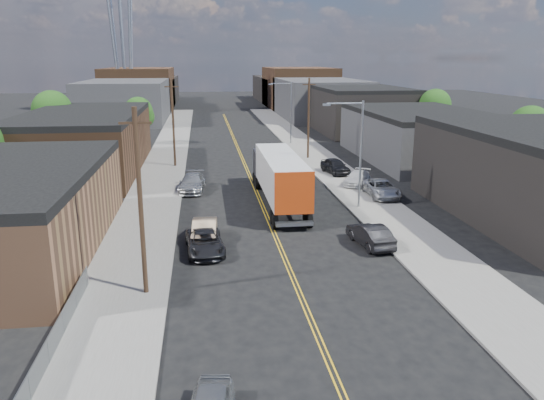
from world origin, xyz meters
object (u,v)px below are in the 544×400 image
object	(u,v)px
car_left_c	(205,242)
car_right_oncoming	(370,235)
car_left_d	(192,183)
car_right_lot_c	(335,166)
car_ahead_truck	(269,158)
car_left_b	(205,232)
car_right_lot_b	(357,178)
car_right_lot_a	(381,188)
semi_truck	(278,174)

from	to	relation	value
car_left_c	car_right_oncoming	bearing A→B (deg)	-5.22
car_left_c	car_left_d	size ratio (longest dim) A/B	0.91
car_left_c	car_right_lot_c	distance (m)	26.52
car_left_d	car_ahead_truck	distance (m)	15.60
car_left_b	car_left_c	distance (m)	2.00
car_left_b	car_right_lot_b	distance (m)	21.25
car_right_oncoming	car_right_lot_c	bearing A→B (deg)	-106.14
car_right_lot_a	car_ahead_truck	world-z (taller)	car_right_lot_a
car_right_lot_b	car_left_d	bearing A→B (deg)	-148.24
car_ahead_truck	car_right_lot_b	bearing A→B (deg)	-59.09
car_right_lot_b	car_ahead_truck	distance (m)	14.66
car_left_c	car_right_lot_b	bearing A→B (deg)	43.61
semi_truck	car_right_oncoming	distance (m)	12.99
semi_truck	car_left_c	distance (m)	13.67
semi_truck	car_ahead_truck	xyz separation A→B (m)	(1.46, 17.77, -1.91)
car_left_d	car_right_lot_a	xyz separation A→B (m)	(17.05, -4.91, 0.10)
car_right_lot_c	car_ahead_truck	size ratio (longest dim) A/B	1.05
car_right_lot_a	car_right_lot_c	bearing A→B (deg)	100.84
car_left_b	car_left_d	size ratio (longest dim) A/B	0.85
car_left_c	car_right_lot_b	size ratio (longest dim) A/B	1.11
car_left_b	car_left_c	world-z (taller)	car_left_b
car_left_c	car_right_lot_c	bearing A→B (deg)	52.87
car_left_d	car_right_lot_a	distance (m)	17.74
car_left_d	car_right_oncoming	world-z (taller)	car_left_d
car_right_oncoming	car_ahead_truck	size ratio (longest dim) A/B	1.02
semi_truck	car_right_lot_b	size ratio (longest dim) A/B	3.76
car_right_oncoming	car_right_lot_a	distance (m)	13.10
car_right_lot_b	car_ahead_truck	size ratio (longest dim) A/B	0.99
car_left_c	car_right_oncoming	world-z (taller)	car_right_oncoming
car_right_oncoming	car_right_lot_b	world-z (taller)	car_right_oncoming
car_left_b	semi_truck	bearing A→B (deg)	59.59
car_left_b	car_right_lot_c	world-z (taller)	car_right_lot_c
car_right_oncoming	car_left_b	bearing A→B (deg)	-18.93
car_right_oncoming	car_right_lot_a	bearing A→B (deg)	-120.03
car_right_lot_b	car_right_lot_c	world-z (taller)	car_right_lot_c
car_right_lot_b	car_ahead_truck	world-z (taller)	car_right_lot_b
car_right_oncoming	semi_truck	bearing A→B (deg)	-77.12
car_right_oncoming	car_right_lot_a	world-z (taller)	car_right_lot_a
car_right_oncoming	car_ahead_truck	xyz separation A→B (m)	(-3.13, 29.80, -0.13)
car_right_lot_a	car_right_lot_c	world-z (taller)	car_right_lot_c
car_left_c	car_right_lot_c	size ratio (longest dim) A/B	1.05
car_left_c	car_right_lot_a	world-z (taller)	car_right_lot_a
car_left_d	car_right_lot_a	size ratio (longest dim) A/B	1.02
car_right_lot_a	car_left_d	bearing A→B (deg)	165.44
semi_truck	car_left_c	world-z (taller)	semi_truck
car_left_c	car_left_b	bearing A→B (deg)	85.52
car_right_lot_a	car_right_lot_c	xyz separation A→B (m)	(-1.70, 10.33, 0.06)
semi_truck	car_left_b	distance (m)	11.96
car_right_oncoming	car_left_d	bearing A→B (deg)	-62.56
semi_truck	car_right_lot_b	world-z (taller)	semi_truck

